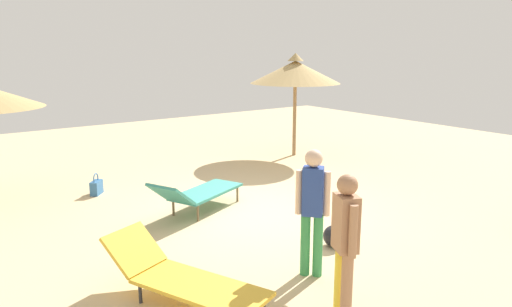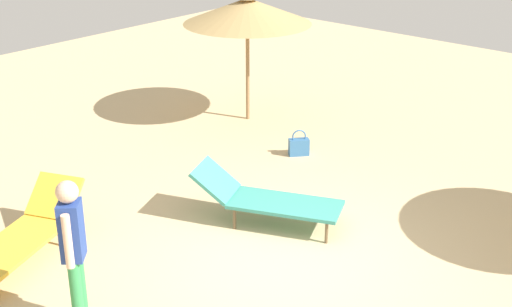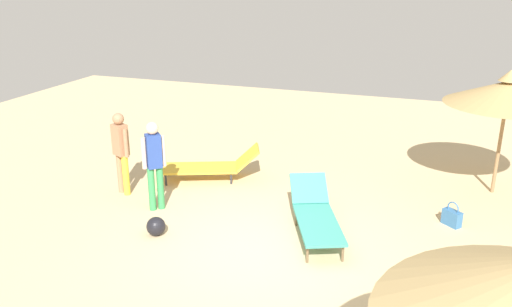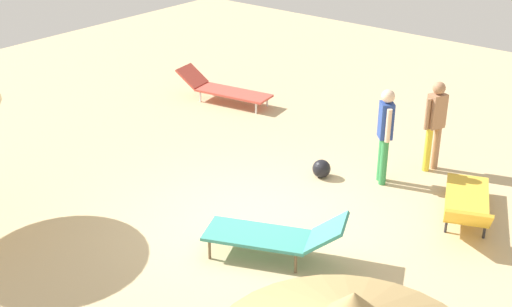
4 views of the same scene
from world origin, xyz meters
TOP-DOWN VIEW (x-y plane):
  - ground at (0.00, 0.00)m, footprint 24.00×24.00m
  - parasol_umbrella_center at (3.94, -3.70)m, footprint 2.41×2.41m
  - lounge_chair_back at (2.63, 2.11)m, footprint 1.46×2.26m
  - lounge_chair_edge at (0.89, -0.63)m, footprint 2.16×1.44m
  - person_standing_front at (0.87, 2.50)m, footprint 0.34×0.36m
  - handbag at (2.05, -2.90)m, footprint 0.34×0.37m

SIDE VIEW (x-z plane):
  - ground at x=0.00m, z-range -0.10..0.00m
  - handbag at x=2.05m, z-range -0.07..0.39m
  - lounge_chair_back at x=2.63m, z-range -0.04..0.70m
  - lounge_chair_edge at x=0.89m, z-range 0.01..0.79m
  - person_standing_front at x=0.87m, z-range 0.13..1.89m
  - parasol_umbrella_center at x=3.94m, z-range 0.84..3.41m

